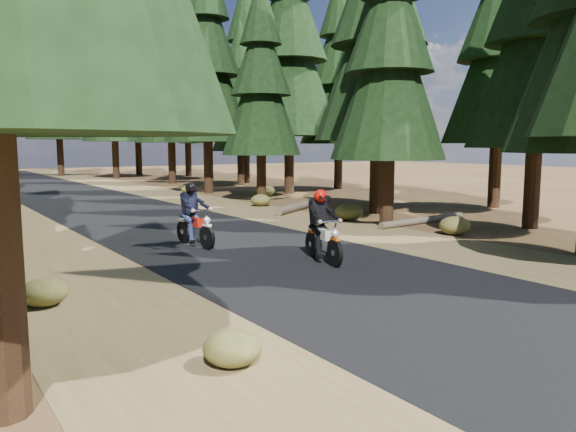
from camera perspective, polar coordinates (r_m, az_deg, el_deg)
The scene contains 10 objects.
ground at distance 12.06m, azimuth 4.03°, elevation -5.94°, with size 120.00×120.00×0.00m, color #472F19.
road at distance 16.20m, azimuth -6.98°, elevation -2.54°, with size 6.00×100.00×0.01m, color black.
shoulder_l at distance 14.72m, azimuth -23.14°, elevation -4.09°, with size 3.20×100.00×0.01m, color brown.
shoulder_r at distance 18.73m, azimuth 5.63°, elevation -1.20°, with size 3.20×100.00×0.01m, color brown.
pine_forest at distance 31.54m, azimuth -21.30°, elevation 16.18°, with size 34.59×55.08×16.32m.
log_near at distance 24.32m, azimuth 1.82°, elevation 1.16°, with size 0.32×0.32×5.78m, color #4C4233.
log_far at distance 20.20m, azimuth 13.62°, elevation -0.41°, with size 0.24×0.24×4.46m, color #4C4233.
understory_shrubs at distance 20.46m, azimuth -6.80°, elevation 0.29°, with size 15.27×25.81×0.69m.
rider_lead at distance 13.20m, azimuth 3.59°, elevation -2.26°, with size 0.96×1.98×1.70m.
rider_follow at distance 15.36m, azimuth -9.44°, elevation -0.95°, with size 0.74×1.98×1.73m.
Camera 1 is at (-7.28, -9.21, 2.76)m, focal length 35.00 mm.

